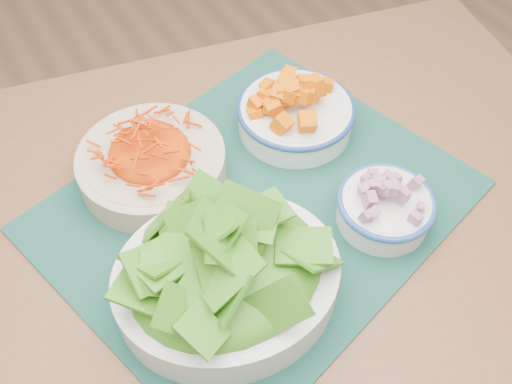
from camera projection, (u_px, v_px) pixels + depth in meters
ground at (269, 315)px, 1.57m from camera, size 4.00×4.00×0.00m
table at (245, 245)px, 0.94m from camera, size 1.34×1.03×0.75m
placemat at (256, 205)px, 0.86m from camera, size 0.69×0.61×0.00m
carrot_bowl at (151, 159)px, 0.86m from camera, size 0.26×0.26×0.08m
squash_bowl at (296, 107)px, 0.92m from camera, size 0.22×0.22×0.10m
lettuce_bowl at (226, 268)px, 0.71m from camera, size 0.34×0.31×0.14m
onion_bowl at (386, 205)px, 0.81m from camera, size 0.14×0.14×0.07m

